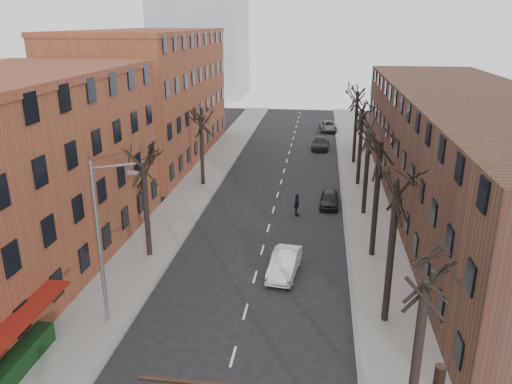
% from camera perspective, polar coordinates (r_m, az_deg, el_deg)
% --- Properties ---
extents(sidewalk_left, '(4.00, 90.00, 0.15)m').
position_cam_1_polar(sidewalk_left, '(50.75, -6.25, 1.26)').
color(sidewalk_left, gray).
rests_on(sidewalk_left, ground).
extents(sidewalk_right, '(4.00, 90.00, 0.15)m').
position_cam_1_polar(sidewalk_right, '(49.55, 12.05, 0.51)').
color(sidewalk_right, gray).
rests_on(sidewalk_right, ground).
extents(building_left_far, '(12.00, 28.00, 14.00)m').
position_cam_1_polar(building_left_far, '(59.90, -12.03, 10.49)').
color(building_left_far, brown).
rests_on(building_left_far, ground).
extents(building_right, '(12.00, 50.00, 10.00)m').
position_cam_1_polar(building_right, '(44.90, 23.17, 4.02)').
color(building_right, '#4A3022').
rests_on(building_right, ground).
extents(awning_left, '(1.20, 7.00, 0.15)m').
position_cam_1_polar(awning_left, '(27.04, -24.53, -17.72)').
color(awning_left, maroon).
rests_on(awning_left, ground).
extents(hedge, '(0.80, 6.00, 1.00)m').
position_cam_1_polar(hedge, '(26.07, -26.10, -17.72)').
color(hedge, '#123414').
rests_on(hedge, sidewalk_left).
extents(tree_right_b, '(5.20, 5.20, 10.80)m').
position_cam_1_polar(tree_right_b, '(28.72, 14.44, -14.15)').
color(tree_right_b, black).
rests_on(tree_right_b, ground).
extents(tree_right_c, '(5.20, 5.20, 11.60)m').
position_cam_1_polar(tree_right_c, '(35.66, 13.05, -7.16)').
color(tree_right_c, black).
rests_on(tree_right_c, ground).
extents(tree_right_d, '(5.20, 5.20, 10.00)m').
position_cam_1_polar(tree_right_d, '(42.97, 12.15, -2.49)').
color(tree_right_d, black).
rests_on(tree_right_d, ground).
extents(tree_right_e, '(5.20, 5.20, 10.80)m').
position_cam_1_polar(tree_right_e, '(50.49, 11.51, 0.80)').
color(tree_right_e, black).
rests_on(tree_right_e, ground).
extents(tree_right_f, '(5.20, 5.20, 11.60)m').
position_cam_1_polar(tree_right_f, '(58.14, 11.04, 3.24)').
color(tree_right_f, black).
rests_on(tree_right_f, ground).
extents(tree_left_a, '(5.20, 5.20, 9.50)m').
position_cam_1_polar(tree_left_a, '(35.52, -12.03, -7.19)').
color(tree_left_a, black).
rests_on(tree_left_a, ground).
extents(tree_left_b, '(5.20, 5.20, 9.50)m').
position_cam_1_polar(tree_left_b, '(49.75, -6.06, 0.82)').
color(tree_left_b, black).
rests_on(tree_left_b, ground).
extents(streetlight, '(2.45, 0.22, 9.03)m').
position_cam_1_polar(streetlight, '(26.55, -17.20, -4.98)').
color(streetlight, slate).
rests_on(streetlight, ground).
extents(silver_sedan, '(2.07, 4.66, 1.49)m').
position_cam_1_polar(silver_sedan, '(32.20, 3.27, -8.15)').
color(silver_sedan, silver).
rests_on(silver_sedan, ground).
extents(parked_car_near, '(1.74, 3.99, 1.34)m').
position_cam_1_polar(parked_car_near, '(44.11, 8.38, -0.76)').
color(parked_car_near, black).
rests_on(parked_car_near, ground).
extents(parked_car_mid, '(2.30, 5.17, 1.47)m').
position_cam_1_polar(parked_car_mid, '(64.09, 7.38, 5.57)').
color(parked_car_mid, '#222129').
rests_on(parked_car_mid, ground).
extents(parked_car_far, '(2.75, 5.29, 1.42)m').
position_cam_1_polar(parked_car_far, '(74.97, 8.24, 7.46)').
color(parked_car_far, '#55585D').
rests_on(parked_car_far, ground).
extents(pedestrian_crossing, '(0.57, 1.16, 1.91)m').
position_cam_1_polar(pedestrian_crossing, '(41.51, 4.67, -1.47)').
color(pedestrian_crossing, black).
rests_on(pedestrian_crossing, ground).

